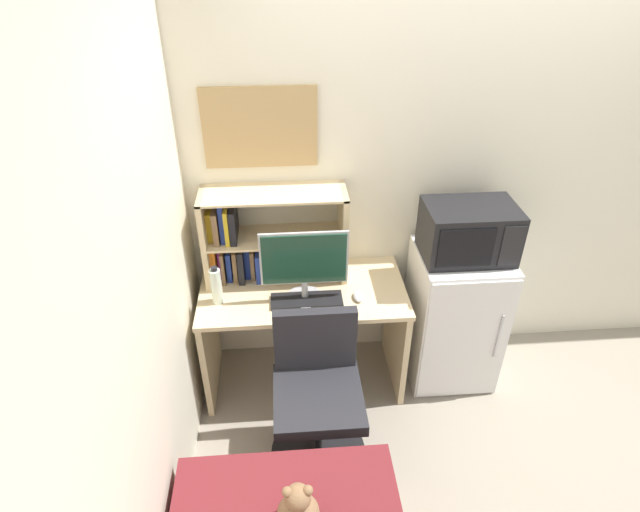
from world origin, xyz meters
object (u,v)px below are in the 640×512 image
microwave (469,232)px  desk_chair (317,401)px  hutch_bookshelf (253,237)px  mini_fridge (454,316)px  teddy_bear (298,510)px  keyboard (307,300)px  wall_corkboard (260,128)px  computer_mouse (358,296)px  monitor (304,264)px  water_bottle (216,286)px

microwave → desk_chair: (-0.91, -0.56, -0.69)m
microwave → hutch_bookshelf: bearing=172.5°
mini_fridge → teddy_bear: (-1.04, -1.31, 0.15)m
microwave → keyboard: bearing=-171.7°
wall_corkboard → mini_fridge: bearing=-13.8°
wall_corkboard → computer_mouse: bearing=-38.5°
microwave → computer_mouse: bearing=-168.7°
monitor → microwave: (0.95, 0.11, 0.10)m
computer_mouse → desk_chair: (-0.27, -0.43, -0.37)m
computer_mouse → teddy_bear: 1.26m
teddy_bear → water_bottle: bearing=108.4°
keyboard → microwave: (0.94, 0.14, 0.33)m
teddy_bear → wall_corkboard: wall_corkboard is taller
hutch_bookshelf → desk_chair: size_ratio=0.94×
water_bottle → computer_mouse: bearing=-2.2°
water_bottle → desk_chair: 0.85m
hutch_bookshelf → wall_corkboard: bearing=57.4°
monitor → water_bottle: 0.51m
microwave → wall_corkboard: 1.31m
monitor → computer_mouse: bearing=-4.4°
computer_mouse → desk_chair: 0.63m
computer_mouse → hutch_bookshelf: bearing=153.8°
monitor → mini_fridge: monitor is taller
hutch_bookshelf → wall_corkboard: (0.08, 0.12, 0.62)m
hutch_bookshelf → teddy_bear: size_ratio=3.20×
teddy_bear → wall_corkboard: (-0.12, 1.60, 1.01)m
microwave → desk_chair: 1.28m
hutch_bookshelf → computer_mouse: hutch_bookshelf is taller
monitor → water_bottle: size_ratio=2.04×
computer_mouse → microwave: size_ratio=0.21×
hutch_bookshelf → desk_chair: bearing=-65.9°
keyboard → computer_mouse: 0.30m
computer_mouse → desk_chair: size_ratio=0.12×
monitor → keyboard: monitor is taller
hutch_bookshelf → keyboard: 0.49m
hutch_bookshelf → mini_fridge: size_ratio=0.90×
keyboard → mini_fridge: 0.99m
mini_fridge → microwave: bearing=89.7°
water_bottle → mini_fridge: (1.45, 0.10, -0.39)m
water_bottle → wall_corkboard: 0.91m
monitor → computer_mouse: monitor is taller
water_bottle → desk_chair: water_bottle is taller
hutch_bookshelf → desk_chair: (0.32, -0.73, -0.62)m
water_bottle → mini_fridge: 1.50m
microwave → teddy_bear: 1.74m
keyboard → wall_corkboard: size_ratio=0.65×
microwave → teddy_bear: microwave is taller
keyboard → water_bottle: bearing=175.6°
hutch_bookshelf → computer_mouse: bearing=-26.2°
teddy_bear → desk_chair: bearing=80.0°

